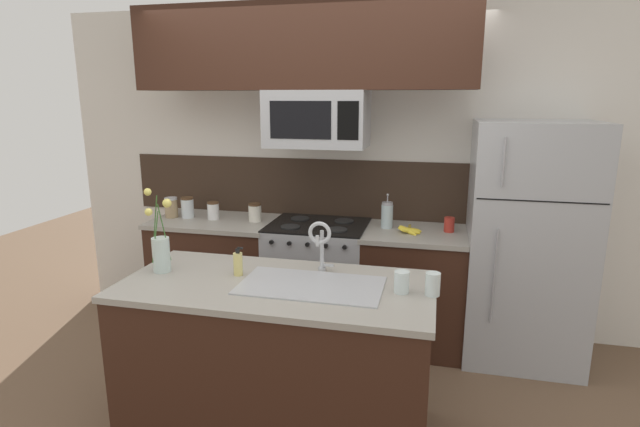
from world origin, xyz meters
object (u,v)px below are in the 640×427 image
at_px(banana_bunch, 410,230).
at_px(drinking_glass, 402,282).
at_px(storage_jar_squat, 255,212).
at_px(sink_faucet, 320,240).
at_px(storage_jar_medium, 187,207).
at_px(flower_vase, 161,251).
at_px(stove_range, 318,280).
at_px(french_press, 387,215).
at_px(coffee_tin, 449,225).
at_px(spare_glass, 433,284).
at_px(storage_jar_tall, 171,207).
at_px(dish_soap_bottle, 238,263).
at_px(refrigerator, 526,243).
at_px(microwave, 317,119).
at_px(storage_jar_short, 213,211).

height_order(banana_bunch, drinking_glass, drinking_glass).
bearing_deg(storage_jar_squat, sink_faucet, -53.12).
distance_m(storage_jar_medium, flower_vase, 1.33).
xyz_separation_m(stove_range, french_press, (0.53, 0.06, 0.55)).
xyz_separation_m(french_press, coffee_tin, (0.46, -0.01, -0.04)).
height_order(storage_jar_medium, spare_glass, storage_jar_medium).
bearing_deg(storage_jar_medium, storage_jar_tall, -170.82).
xyz_separation_m(french_press, dish_soap_bottle, (-0.70, -1.24, -0.03)).
xyz_separation_m(banana_bunch, flower_vase, (-1.34, -1.16, 0.10)).
relative_size(storage_jar_tall, banana_bunch, 0.87).
bearing_deg(dish_soap_bottle, banana_bunch, 51.71).
relative_size(french_press, flower_vase, 0.56).
relative_size(refrigerator, drinking_glass, 15.12).
bearing_deg(microwave, refrigerator, 1.53).
bearing_deg(coffee_tin, spare_glass, -94.37).
height_order(stove_range, dish_soap_bottle, dish_soap_bottle).
relative_size(microwave, storage_jar_squat, 5.14).
relative_size(storage_jar_squat, flower_vase, 0.31).
distance_m(storage_jar_squat, coffee_tin, 1.52).
xyz_separation_m(microwave, dish_soap_bottle, (-0.18, -1.16, -0.75)).
relative_size(storage_jar_short, french_press, 0.54).
distance_m(spare_glass, flower_vase, 1.52).
bearing_deg(storage_jar_squat, refrigerator, -0.02).
bearing_deg(banana_bunch, storage_jar_medium, 177.80).
height_order(banana_bunch, dish_soap_bottle, dish_soap_bottle).
bearing_deg(storage_jar_short, storage_jar_tall, -177.01).
bearing_deg(flower_vase, coffee_tin, 38.14).
bearing_deg(dish_soap_bottle, storage_jar_squat, 106.36).
distance_m(storage_jar_squat, banana_bunch, 1.24).
bearing_deg(flower_vase, sink_faucet, 11.61).
height_order(storage_jar_tall, storage_jar_squat, storage_jar_tall).
relative_size(storage_jar_medium, flower_vase, 0.36).
xyz_separation_m(spare_glass, flower_vase, (-1.52, 0.00, 0.06)).
distance_m(stove_range, banana_bunch, 0.85).
bearing_deg(microwave, coffee_tin, 4.09).
xyz_separation_m(storage_jar_medium, storage_jar_squat, (0.59, 0.01, -0.01)).
relative_size(storage_jar_short, storage_jar_squat, 1.00).
height_order(spare_glass, flower_vase, flower_vase).
height_order(banana_bunch, french_press, french_press).
bearing_deg(stove_range, banana_bunch, -4.82).
xyz_separation_m(refrigerator, storage_jar_squat, (-2.06, 0.00, 0.12)).
bearing_deg(microwave, storage_jar_tall, 179.58).
bearing_deg(stove_range, storage_jar_tall, -179.46).
bearing_deg(spare_glass, sink_faucet, 163.42).
relative_size(dish_soap_bottle, spare_glass, 1.39).
distance_m(banana_bunch, spare_glass, 1.18).
relative_size(storage_jar_medium, sink_faucet, 0.56).
xyz_separation_m(coffee_tin, sink_faucet, (-0.73, -1.09, 0.14)).
height_order(storage_jar_tall, storage_jar_short, storage_jar_tall).
height_order(banana_bunch, spare_glass, spare_glass).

